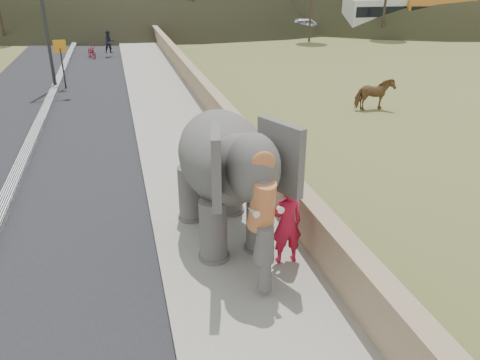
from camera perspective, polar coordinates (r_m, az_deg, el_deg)
The scene contains 12 objects.
ground at distance 10.61m, azimuth -2.13°, elevation -6.85°, with size 160.00×160.00×0.00m, color olive.
road at distance 19.90m, azimuth -23.11°, elevation 6.28°, with size 7.00×120.00×0.03m, color black.
median at distance 19.88m, azimuth -23.16°, elevation 6.54°, with size 0.35×120.00×0.22m, color black.
walkway at distance 19.74m, azimuth -8.62°, elevation 8.01°, with size 3.00×120.00×0.15m, color #9E9687.
parapet at distance 19.85m, azimuth -3.91°, elevation 9.73°, with size 0.30×120.00×1.10m, color tan.
signboard at distance 25.46m, azimuth -20.97°, elevation 13.96°, with size 0.60×0.08×2.40m.
cow at distance 20.94m, azimuth 16.05°, elevation 9.98°, with size 0.73×1.60×1.35m, color brown.
distant_car at distance 47.48m, azimuth 8.25°, elevation 18.13°, with size 1.70×4.23×1.44m, color silver.
bus_white at distance 49.50m, azimuth 18.95°, elevation 18.36°, with size 2.50×11.00×3.10m, color white.
bus_orange at distance 51.53m, azimuth 24.96°, elevation 17.65°, with size 2.50×11.00×3.10m, color orange.
elephant_and_man at distance 9.80m, azimuth -2.02°, elevation 0.75°, with size 2.43×4.13×2.87m.
motorcyclist at distance 34.73m, azimuth -16.79°, elevation 15.23°, with size 2.19×1.81×1.78m.
Camera 1 is at (-1.93, -8.90, 5.45)m, focal length 35.00 mm.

